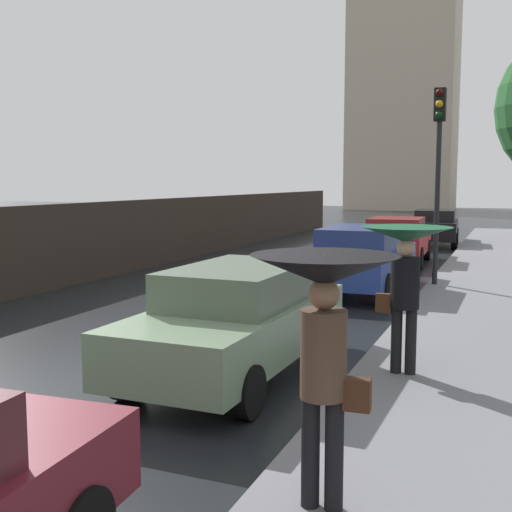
# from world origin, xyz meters

# --- Properties ---
(sidewalk_strip) EXTENTS (2.20, 60.00, 0.14)m
(sidewalk_strip) POSITION_xyz_m (5.10, 0.00, 0.07)
(sidewalk_strip) COLOR slate
(sidewalk_strip) RESTS_ON ground
(car_green_near_kerb) EXTENTS (1.84, 4.35, 1.45)m
(car_green_near_kerb) POSITION_xyz_m (2.52, 2.22, 0.76)
(car_green_near_kerb) COLOR slate
(car_green_near_kerb) RESTS_ON ground
(car_blue_mid_road) EXTENTS (1.85, 4.51, 1.53)m
(car_blue_mid_road) POSITION_xyz_m (2.64, 9.23, 0.81)
(car_blue_mid_road) COLOR navy
(car_blue_mid_road) RESTS_ON ground
(car_black_far_ahead) EXTENTS (1.96, 4.30, 1.44)m
(car_black_far_ahead) POSITION_xyz_m (2.96, 21.14, 0.76)
(car_black_far_ahead) COLOR black
(car_black_far_ahead) RESTS_ON ground
(car_red_far_lane) EXTENTS (1.96, 3.89, 1.44)m
(car_red_far_lane) POSITION_xyz_m (2.48, 14.88, 0.76)
(car_red_far_lane) COLOR maroon
(car_red_far_lane) RESTS_ON ground
(pedestrian_with_umbrella_near) EXTENTS (1.14, 1.14, 1.87)m
(pedestrian_with_umbrella_near) POSITION_xyz_m (4.64, 2.61, 1.65)
(pedestrian_with_umbrella_near) COLOR black
(pedestrian_with_umbrella_near) RESTS_ON sidewalk_strip
(pedestrian_with_umbrella_far) EXTENTS (1.08, 1.08, 1.91)m
(pedestrian_with_umbrella_far) POSITION_xyz_m (4.63, -1.09, 1.68)
(pedestrian_with_umbrella_far) COLOR black
(pedestrian_with_umbrella_far) RESTS_ON sidewalk_strip
(traffic_light) EXTENTS (0.26, 0.39, 4.56)m
(traffic_light) POSITION_xyz_m (4.18, 10.17, 3.28)
(traffic_light) COLOR black
(traffic_light) RESTS_ON sidewalk_strip
(distant_tower) EXTENTS (9.15, 7.05, 28.87)m
(distant_tower) POSITION_xyz_m (-3.81, 54.64, 14.43)
(distant_tower) COLOR #B2A88E
(distant_tower) RESTS_ON ground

